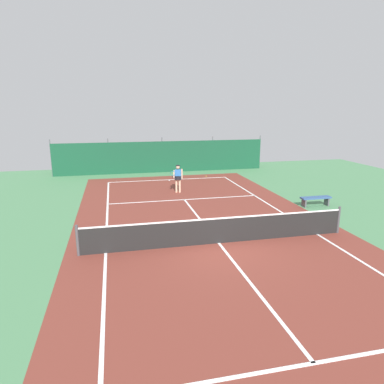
% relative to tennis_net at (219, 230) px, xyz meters
% --- Properties ---
extents(ground_plane, '(36.00, 36.00, 0.00)m').
position_rel_tennis_net_xyz_m(ground_plane, '(0.00, 0.00, -0.51)').
color(ground_plane, '#4C8456').
extents(court_surface, '(11.02, 26.60, 0.01)m').
position_rel_tennis_net_xyz_m(court_surface, '(0.00, 0.00, -0.51)').
color(court_surface, brown).
rests_on(court_surface, ground).
extents(tennis_net, '(10.12, 0.10, 1.10)m').
position_rel_tennis_net_xyz_m(tennis_net, '(0.00, 0.00, 0.00)').
color(tennis_net, black).
rests_on(tennis_net, ground).
extents(back_fence, '(16.30, 0.98, 2.70)m').
position_rel_tennis_net_xyz_m(back_fence, '(-0.00, 15.42, 0.16)').
color(back_fence, '#14472D').
rests_on(back_fence, ground).
extents(tennis_player, '(0.80, 0.69, 1.64)m').
position_rel_tennis_net_xyz_m(tennis_player, '(-0.04, 8.14, 0.45)').
color(tennis_player, '#D8AD8C').
rests_on(tennis_player, ground).
extents(tennis_ball_near_player, '(0.07, 0.07, 0.07)m').
position_rel_tennis_net_xyz_m(tennis_ball_near_player, '(2.85, 12.41, -0.48)').
color(tennis_ball_near_player, '#CCDB33').
rests_on(tennis_ball_near_player, ground).
extents(parked_car, '(2.10, 4.24, 1.68)m').
position_rel_tennis_net_xyz_m(parked_car, '(1.28, 17.49, 0.33)').
color(parked_car, maroon).
rests_on(parked_car, ground).
extents(courtside_bench, '(1.60, 0.40, 0.49)m').
position_rel_tennis_net_xyz_m(courtside_bench, '(6.31, 3.69, -0.14)').
color(courtside_bench, '#335184').
rests_on(courtside_bench, ground).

